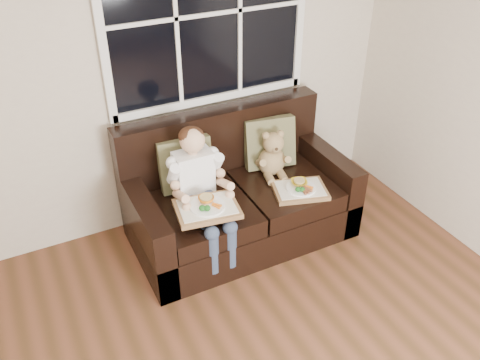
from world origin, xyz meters
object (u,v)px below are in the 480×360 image
tray_left (207,207)px  tray_right (300,189)px  child (199,182)px  loveseat (237,199)px  teddy_bear (273,156)px

tray_left → tray_right: size_ratio=1.02×
child → loveseat: bearing=18.5°
child → teddy_bear: bearing=11.8°
loveseat → teddy_bear: (0.32, 0.02, 0.30)m
child → tray_left: size_ratio=1.90×
loveseat → tray_left: bearing=-140.6°
teddy_bear → tray_right: (0.05, -0.33, -0.13)m
tray_right → teddy_bear: bearing=116.1°
tray_left → tray_right: tray_left is taller
tray_left → loveseat: bearing=48.4°
child → teddy_bear: (0.69, 0.14, -0.05)m
teddy_bear → tray_right: bearing=-68.1°
tray_left → teddy_bear: bearing=34.8°
tray_left → tray_right: bearing=10.2°
loveseat → teddy_bear: size_ratio=4.30×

